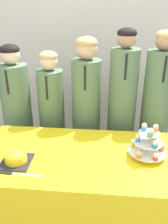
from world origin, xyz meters
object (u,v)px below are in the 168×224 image
round_cake (16,157)px  student_0 (18,120)px  student_1 (52,123)px  student_3 (121,118)px  student_4 (154,120)px  cupcake_stand (149,142)px  student_2 (86,119)px  cake_knife (13,174)px

round_cake → student_0: 0.83m
student_1 → student_3: (0.69, 0.00, 0.09)m
student_1 → student_4: size_ratio=0.88×
cupcake_stand → student_2: size_ratio=0.18×
student_1 → cupcake_stand: bearing=-35.3°
student_4 → student_1: bearing=-180.0°
cupcake_stand → student_1: 1.06m
cake_knife → cupcake_stand: cupcake_stand is taller
student_0 → student_2: (0.70, 0.00, 0.05)m
student_2 → student_0: bearing=-180.0°
student_0 → student_3: bearing=0.0°
cake_knife → cupcake_stand: (0.91, 0.30, 0.11)m
cake_knife → student_2: size_ratio=0.20×
cake_knife → cupcake_stand: size_ratio=1.09×
student_4 → cupcake_stand: bearing=-104.2°
student_1 → student_4: student_4 is taller
student_0 → student_1: student_0 is taller
cupcake_stand → round_cake: bearing=-169.6°
student_0 → student_2: bearing=0.0°
cupcake_stand → student_0: (-1.21, 0.61, -0.18)m
cupcake_stand → cake_knife: bearing=-161.8°
cake_knife → student_2: 0.99m
student_1 → student_2: student_2 is taller
student_3 → student_4: student_3 is taller
cupcake_stand → student_0: student_0 is taller
cupcake_stand → student_0: size_ratio=0.19×
student_0 → student_1: bearing=-0.0°
student_1 → student_2: bearing=0.0°
round_cake → student_4: size_ratio=0.13×
student_3 → student_4: size_ratio=1.01×
round_cake → cake_knife: size_ratio=0.71×
round_cake → cupcake_stand: (0.94, 0.17, 0.07)m
student_1 → student_4: 1.01m
round_cake → student_1: size_ratio=0.15×
cake_knife → student_0: size_ratio=0.21×
student_0 → student_2: size_ratio=0.95×
cupcake_stand → student_4: size_ratio=0.17×
student_0 → student_3: size_ratio=0.91×
student_1 → student_3: student_3 is taller
student_1 → student_2: (0.34, 0.00, 0.07)m
cupcake_stand → student_4: 0.63m
cupcake_stand → student_1: student_1 is taller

